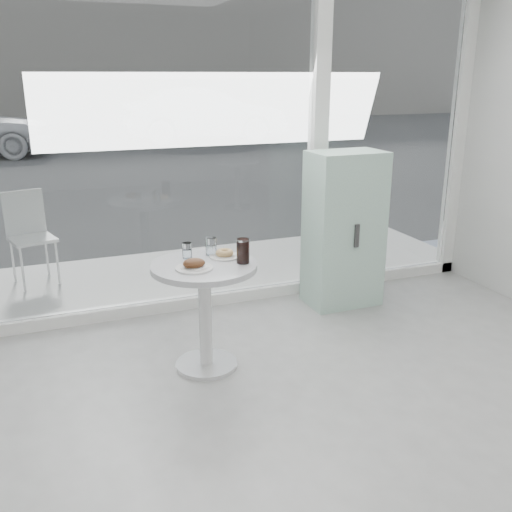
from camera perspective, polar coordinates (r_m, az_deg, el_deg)
name	(u,v)px	position (r m, az deg, el deg)	size (l,w,h in m)	color
storefront	(230,109)	(4.88, -2.62, 14.46)	(5.00, 0.14, 3.00)	white
main_table	(205,294)	(3.93, -5.16, -3.82)	(0.72, 0.72, 0.77)	silver
patio_deck	(201,272)	(5.95, -5.55, -1.62)	(5.60, 1.60, 0.05)	silver
street	(86,145)	(17.79, -16.60, 10.58)	(40.00, 24.00, 0.00)	#333333
far_building	(56,23)	(26.73, -19.34, 21.12)	(40.00, 2.00, 8.00)	gray
mint_cabinet	(344,230)	(5.08, 8.77, 2.63)	(0.64, 0.44, 1.37)	#92BAA7
patio_chair	(29,231)	(5.88, -21.72, 2.32)	(0.47, 0.47, 0.88)	silver
car_silver	(204,115)	(18.03, -5.18, 13.88)	(1.70, 4.87, 1.61)	#B6B9BE
plate_fritter	(194,265)	(3.75, -6.17, -0.89)	(0.25, 0.25, 0.07)	silver
plate_donut	(225,254)	(3.97, -3.16, 0.17)	(0.21, 0.21, 0.05)	silver
water_tumbler_a	(187,251)	(3.97, -6.90, 0.47)	(0.07, 0.07, 0.11)	white
water_tumbler_b	(211,247)	(4.02, -4.52, 0.88)	(0.08, 0.08, 0.13)	white
cola_glass	(243,251)	(3.83, -1.31, 0.46)	(0.09, 0.09, 0.17)	white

